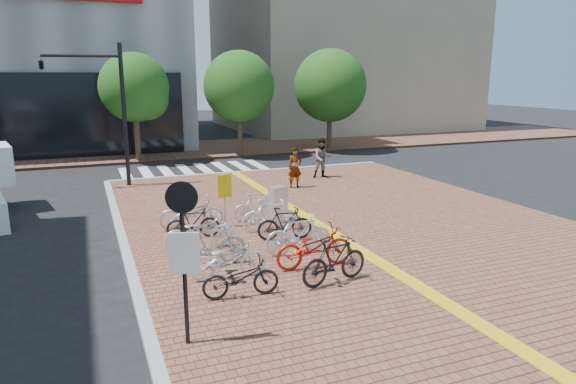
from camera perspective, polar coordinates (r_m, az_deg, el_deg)
name	(u,v)px	position (r m, az deg, el deg)	size (l,w,h in m)	color
ground	(284,257)	(14.11, -0.41, -7.26)	(120.00, 120.00, 0.00)	black
sidewalk	(509,313)	(11.75, 23.32, -12.27)	(14.00, 34.00, 0.15)	brown
tactile_strip	(470,318)	(11.07, 19.59, -13.05)	(0.40, 34.00, 0.01)	gold
kerb_north	(253,172)	(26.01, -3.93, 2.25)	(14.00, 0.25, 0.15)	gray
far_sidewalk	(165,151)	(34.02, -13.49, 4.44)	(70.00, 8.00, 0.15)	brown
building_beige	(339,29)	(50.04, 5.66, 17.57)	(20.00, 18.00, 18.00)	gray
crosswalk	(196,170)	(27.30, -10.23, 2.43)	(7.50, 4.00, 0.01)	silver
street_trees	(256,88)	(31.39, -3.57, 11.47)	(16.20, 4.60, 6.35)	#38281E
bike_0	(241,278)	(11.26, -5.28, -9.45)	(0.59, 1.68, 0.88)	black
bike_1	(228,259)	(12.27, -6.71, -7.38)	(0.64, 1.82, 0.96)	white
bike_2	(210,245)	(13.00, -8.63, -5.84)	(0.53, 1.89, 1.14)	#A6A6AB
bike_3	(199,232)	(14.29, -9.89, -4.39)	(0.68, 1.95, 1.02)	white
bike_4	(193,223)	(15.34, -10.50, -3.39)	(0.44, 1.56, 0.94)	black
bike_5	(192,213)	(16.24, -10.65, -2.30)	(0.69, 1.98, 1.04)	silver
bike_6	(335,261)	(11.94, 5.20, -7.59)	(0.51, 1.81, 1.09)	black
bike_7	(314,247)	(12.85, 2.93, -6.11)	(0.70, 2.02, 1.06)	red
bike_8	(299,234)	(13.73, 1.21, -4.72)	(0.52, 1.86, 1.12)	silver
bike_9	(285,223)	(14.95, -0.35, -3.51)	(0.46, 1.63, 0.98)	black
bike_10	(270,215)	(15.72, -2.00, -2.58)	(0.49, 1.74, 1.04)	white
bike_11	(257,207)	(16.88, -3.49, -1.69)	(0.44, 1.56, 0.94)	silver
pedestrian_a	(295,168)	(21.81, 0.78, 2.73)	(0.63, 0.42, 1.73)	gray
pedestrian_b	(322,158)	(24.01, 3.85, 3.77)	(0.90, 0.70, 1.84)	#49515D
utility_box	(278,204)	(16.77, -1.12, -1.35)	(0.54, 0.39, 1.18)	silver
yellow_sign	(225,191)	(16.15, -7.05, 0.15)	(0.46, 0.13, 1.70)	#B7B7BC
notice_sign	(184,244)	(9.00, -11.53, -5.69)	(0.54, 0.22, 2.99)	black
traffic_light_pole	(87,89)	(22.99, -21.43, 10.62)	(3.23, 1.24, 6.01)	black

